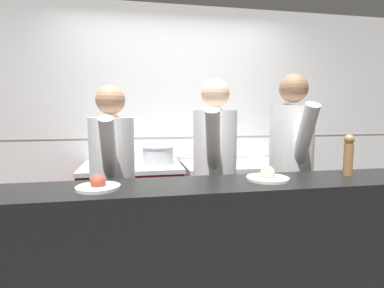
# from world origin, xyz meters

# --- Properties ---
(wall_back_tiled) EXTENTS (8.00, 0.06, 2.60)m
(wall_back_tiled) POSITION_xyz_m (0.00, 1.46, 1.30)
(wall_back_tiled) COLOR white
(wall_back_tiled) RESTS_ON ground_plane
(oven_range) EXTENTS (0.96, 0.71, 0.92)m
(oven_range) POSITION_xyz_m (-0.50, 1.06, 0.46)
(oven_range) COLOR maroon
(oven_range) RESTS_ON ground_plane
(prep_counter) EXTENTS (1.22, 0.65, 0.90)m
(prep_counter) POSITION_xyz_m (0.64, 1.06, 0.45)
(prep_counter) COLOR #B7BABF
(prep_counter) RESTS_ON ground_plane
(pass_counter) EXTENTS (2.84, 0.45, 1.01)m
(pass_counter) POSITION_xyz_m (0.14, -0.21, 0.50)
(pass_counter) COLOR black
(pass_counter) RESTS_ON ground_plane
(stock_pot) EXTENTS (0.24, 0.24, 0.14)m
(stock_pot) POSITION_xyz_m (-0.71, 1.11, 0.99)
(stock_pot) COLOR #B7BABF
(stock_pot) RESTS_ON oven_range
(sauce_pot) EXTENTS (0.33, 0.33, 0.18)m
(sauce_pot) POSITION_xyz_m (-0.24, 1.08, 1.01)
(sauce_pot) COLOR #B7BABF
(sauce_pot) RESTS_ON oven_range
(mixing_bowl_steel) EXTENTS (0.29, 0.29, 0.11)m
(mixing_bowl_steel) POSITION_xyz_m (0.85, 1.11, 0.95)
(mixing_bowl_steel) COLOR #B7BABF
(mixing_bowl_steel) RESTS_ON prep_counter
(chefs_knife) EXTENTS (0.38, 0.06, 0.02)m
(chefs_knife) POSITION_xyz_m (0.45, 0.92, 0.90)
(chefs_knife) COLOR #B7BABF
(chefs_knife) RESTS_ON prep_counter
(plated_dish_main) EXTENTS (0.24, 0.24, 0.09)m
(plated_dish_main) POSITION_xyz_m (-0.67, -0.22, 1.03)
(plated_dish_main) COLOR white
(plated_dish_main) RESTS_ON pass_counter
(plated_dish_appetiser) EXTENTS (0.27, 0.27, 0.09)m
(plated_dish_appetiser) POSITION_xyz_m (0.36, -0.19, 1.03)
(plated_dish_appetiser) COLOR white
(plated_dish_appetiser) RESTS_ON pass_counter
(pepper_mill) EXTENTS (0.07, 0.07, 0.28)m
(pepper_mill) POSITION_xyz_m (0.95, -0.16, 1.16)
(pepper_mill) COLOR #AD7A47
(pepper_mill) RESTS_ON pass_counter
(chef_head_cook) EXTENTS (0.34, 0.71, 1.64)m
(chef_head_cook) POSITION_xyz_m (-0.63, 0.38, 0.91)
(chef_head_cook) COLOR black
(chef_head_cook) RESTS_ON ground_plane
(chef_sous) EXTENTS (0.44, 0.73, 1.70)m
(chef_sous) POSITION_xyz_m (0.16, 0.37, 0.94)
(chef_sous) COLOR black
(chef_sous) RESTS_ON ground_plane
(chef_line) EXTENTS (0.39, 0.76, 1.74)m
(chef_line) POSITION_xyz_m (0.80, 0.33, 0.97)
(chef_line) COLOR black
(chef_line) RESTS_ON ground_plane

